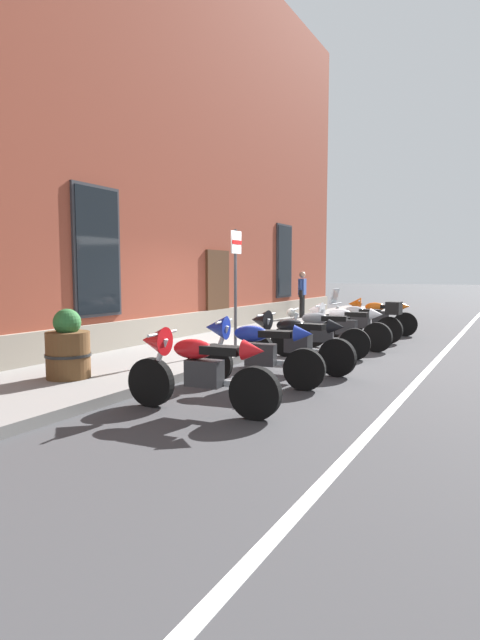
{
  "coord_description": "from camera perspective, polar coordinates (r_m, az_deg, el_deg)",
  "views": [
    {
      "loc": [
        -9.33,
        -4.49,
        1.68
      ],
      "look_at": [
        -1.27,
        -0.01,
        0.82
      ],
      "focal_mm": 27.96,
      "sensor_mm": 36.0,
      "label": 1
    }
  ],
  "objects": [
    {
      "name": "motorcycle_grey_naked",
      "position": [
        10.0,
        9.0,
        -1.58
      ],
      "size": [
        0.68,
        1.96,
        0.98
      ],
      "color": "black",
      "rests_on": "ground_plane"
    },
    {
      "name": "motorcycle_orange_sport",
      "position": [
        13.98,
        15.27,
        0.58
      ],
      "size": [
        0.7,
        1.99,
        1.02
      ],
      "color": "black",
      "rests_on": "ground_plane"
    },
    {
      "name": "ground_plane",
      "position": [
        10.49,
        3.32,
        -3.87
      ],
      "size": [
        140.0,
        140.0,
        0.0
      ],
      "primitive_type": "plane",
      "color": "#38383A"
    },
    {
      "name": "motorcycle_blue_sport",
      "position": [
        7.41,
        1.41,
        -3.29
      ],
      "size": [
        0.66,
        2.02,
        1.04
      ],
      "color": "black",
      "rests_on": "ground_plane"
    },
    {
      "name": "motorcycle_white_sport",
      "position": [
        11.24,
        11.44,
        -0.45
      ],
      "size": [
        0.62,
        2.11,
        1.03
      ],
      "color": "black",
      "rests_on": "ground_plane"
    },
    {
      "name": "barrel_planter",
      "position": [
        7.78,
        -19.09,
        -3.16
      ],
      "size": [
        0.67,
        0.67,
        1.03
      ],
      "color": "brown",
      "rests_on": "sidewalk"
    },
    {
      "name": "motorcycle_silver_touring",
      "position": [
        12.58,
        13.91,
        0.02
      ],
      "size": [
        0.62,
        2.16,
        1.3
      ],
      "color": "black",
      "rests_on": "ground_plane"
    },
    {
      "name": "motorcycle_red_sport",
      "position": [
        6.07,
        -5.2,
        -5.33
      ],
      "size": [
        0.62,
        2.05,
        1.02
      ],
      "color": "black",
      "rests_on": "ground_plane"
    },
    {
      "name": "parking_sign",
      "position": [
        9.81,
        -0.49,
        5.41
      ],
      "size": [
        0.36,
        0.07,
        2.39
      ],
      "color": "#4C4C51",
      "rests_on": "sidewalk"
    },
    {
      "name": "brick_pub_facade",
      "position": [
        14.38,
        -19.41,
        19.7
      ],
      "size": [
        22.06,
        6.5,
        10.64
      ],
      "color": "brown",
      "rests_on": "ground_plane"
    },
    {
      "name": "motorcycle_black_sport",
      "position": [
        8.58,
        5.86,
        -2.14
      ],
      "size": [
        0.62,
        2.14,
        1.04
      ],
      "color": "black",
      "rests_on": "ground_plane"
    },
    {
      "name": "lane_stripe",
      "position": [
        9.56,
        20.93,
        -5.09
      ],
      "size": [
        28.06,
        0.12,
        0.01
      ],
      "primitive_type": "cube",
      "color": "silver",
      "rests_on": "ground_plane"
    },
    {
      "name": "pedestrian_blue_top",
      "position": [
        17.49,
        7.13,
        3.2
      ],
      "size": [
        0.65,
        0.26,
        1.6
      ],
      "color": "black",
      "rests_on": "sidewalk"
    },
    {
      "name": "sidewalk",
      "position": [
        11.11,
        -2.84,
        -2.98
      ],
      "size": [
        28.06,
        2.64,
        0.14
      ],
      "primitive_type": "cube",
      "color": "slate",
      "rests_on": "ground_plane"
    }
  ]
}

